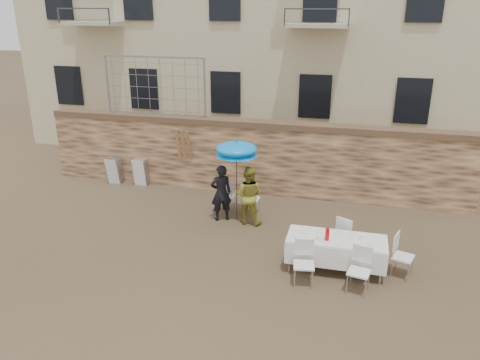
% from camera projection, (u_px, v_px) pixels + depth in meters
% --- Properties ---
extents(ground, '(80.00, 80.00, 0.00)m').
position_uv_depth(ground, '(197.00, 273.00, 10.14)').
color(ground, brown).
rests_on(ground, ground).
extents(stone_wall, '(13.00, 0.50, 2.20)m').
position_uv_depth(stone_wall, '(250.00, 157.00, 14.29)').
color(stone_wall, '#946B4A').
rests_on(stone_wall, ground).
extents(chain_link_fence, '(3.20, 0.06, 1.80)m').
position_uv_depth(chain_link_fence, '(155.00, 87.00, 14.28)').
color(chain_link_fence, gray).
rests_on(chain_link_fence, stone_wall).
extents(man_suit, '(0.68, 0.60, 1.55)m').
position_uv_depth(man_suit, '(221.00, 193.00, 12.41)').
color(man_suit, black).
rests_on(man_suit, ground).
extents(woman_dress, '(0.82, 0.67, 1.58)m').
position_uv_depth(woman_dress, '(249.00, 195.00, 12.23)').
color(woman_dress, gold).
rests_on(woman_dress, ground).
extents(umbrella, '(1.12, 1.12, 2.05)m').
position_uv_depth(umbrella, '(236.00, 151.00, 12.00)').
color(umbrella, '#3F3F44').
rests_on(umbrella, ground).
extents(couple_chair_left, '(0.52, 0.52, 0.96)m').
position_uv_depth(couple_chair_left, '(227.00, 196.00, 13.01)').
color(couple_chair_left, white).
rests_on(couple_chair_left, ground).
extents(couple_chair_right, '(0.48, 0.48, 0.96)m').
position_uv_depth(couple_chair_right, '(251.00, 198.00, 12.85)').
color(couple_chair_right, white).
rests_on(couple_chair_right, ground).
extents(banquet_table, '(2.10, 0.85, 0.78)m').
position_uv_depth(banquet_table, '(337.00, 240.00, 10.02)').
color(banquet_table, white).
rests_on(banquet_table, ground).
extents(soda_bottle, '(0.09, 0.09, 0.26)m').
position_uv_depth(soda_bottle, '(327.00, 235.00, 9.87)').
color(soda_bottle, red).
rests_on(soda_bottle, banquet_table).
extents(table_chair_front_left, '(0.55, 0.55, 0.96)m').
position_uv_depth(table_chair_front_left, '(304.00, 264.00, 9.57)').
color(table_chair_front_left, white).
rests_on(table_chair_front_left, ground).
extents(table_chair_front_right, '(0.57, 0.57, 0.96)m').
position_uv_depth(table_chair_front_right, '(359.00, 271.00, 9.32)').
color(table_chair_front_right, white).
rests_on(table_chair_front_right, ground).
extents(table_chair_back, '(0.64, 0.64, 0.96)m').
position_uv_depth(table_chair_back, '(347.00, 235.00, 10.79)').
color(table_chair_back, white).
rests_on(table_chair_back, ground).
extents(table_chair_side, '(0.60, 0.60, 0.96)m').
position_uv_depth(table_chair_side, '(403.00, 256.00, 9.88)').
color(table_chair_side, white).
rests_on(table_chair_side, ground).
extents(chair_stack_left, '(0.46, 0.47, 0.92)m').
position_uv_depth(chair_stack_left, '(117.00, 169.00, 15.23)').
color(chair_stack_left, white).
rests_on(chair_stack_left, ground).
extents(chair_stack_right, '(0.46, 0.40, 0.92)m').
position_uv_depth(chair_stack_right, '(142.00, 171.00, 15.03)').
color(chair_stack_right, white).
rests_on(chair_stack_right, ground).
extents(wood_planks, '(0.70, 0.20, 2.00)m').
position_uv_depth(wood_planks, '(189.00, 158.00, 14.53)').
color(wood_planks, '#A37749').
rests_on(wood_planks, ground).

